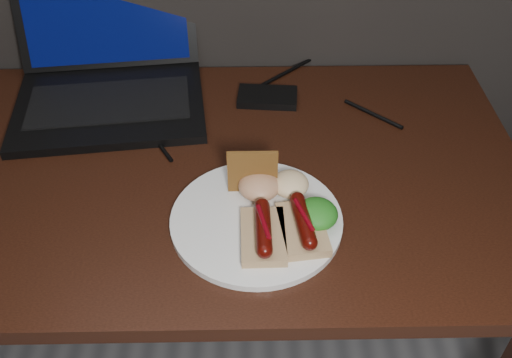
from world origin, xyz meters
The scene contains 11 objects.
desk centered at (0.00, 1.38, 0.66)m, with size 1.40×0.70×0.75m.
laptop centered at (-0.11, 1.63, 0.80)m, with size 0.42×0.41×0.25m.
hard_drive centered at (0.23, 1.59, 0.76)m, with size 0.12×0.07×0.02m, color black.
desk_cables centered at (0.03, 1.55, 0.75)m, with size 1.01×0.37×0.01m.
plate centered at (0.20, 1.24, 0.76)m, with size 0.29×0.29×0.01m, color white.
bread_sausage_center centered at (0.21, 1.19, 0.78)m, with size 0.07×0.12×0.04m.
bread_sausage_right centered at (0.27, 1.20, 0.78)m, with size 0.08×0.12×0.04m.
crispbread centered at (0.19, 1.30, 0.80)m, with size 0.09×0.01×0.09m, color olive.
salad_greens centered at (0.29, 1.22, 0.78)m, with size 0.07×0.07×0.04m, color #115613.
salsa_mound centered at (0.20, 1.29, 0.78)m, with size 0.07×0.07×0.04m, color #A42410.
coleslaw_mound centered at (0.26, 1.30, 0.78)m, with size 0.06×0.06×0.04m, color white.
Camera 1 is at (0.19, 0.58, 1.44)m, focal length 40.00 mm.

